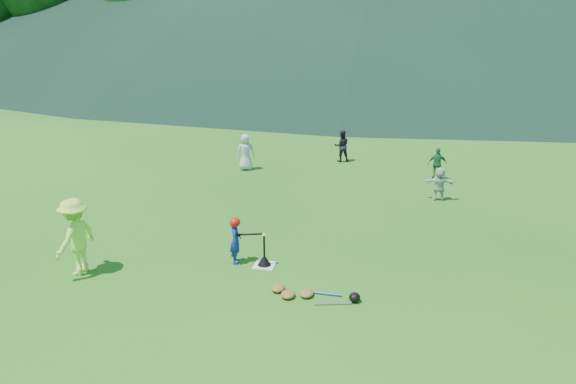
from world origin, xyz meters
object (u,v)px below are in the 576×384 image
object	(u,v)px
batter_child	(236,241)
batting_tee	(264,260)
fielder_c	(437,164)
fielder_a	(246,152)
fielder_b	(342,146)
fielder_d	(440,184)
home_plate	(264,265)
adult_coach	(75,237)
equipment_pile	(306,293)

from	to	relation	value
batter_child	batting_tee	size ratio (longest dim) A/B	1.54
batting_tee	fielder_c	bearing A→B (deg)	62.14
batter_child	fielder_a	bearing A→B (deg)	2.89
fielder_b	fielder_d	xyz separation A→B (m)	(3.32, -3.72, -0.08)
home_plate	fielder_b	bearing A→B (deg)	86.14
fielder_a	batter_child	bearing A→B (deg)	81.52
fielder_a	home_plate	bearing A→B (deg)	86.24
fielder_a	fielder_b	world-z (taller)	fielder_a
adult_coach	fielder_a	xyz separation A→B (m)	(1.28, 8.41, -0.20)
batter_child	home_plate	bearing A→B (deg)	-104.27
fielder_c	fielder_d	world-z (taller)	fielder_c
home_plate	batter_child	bearing A→B (deg)	177.23
fielder_b	batting_tee	distance (m)	9.08
adult_coach	fielder_b	bearing A→B (deg)	165.45
batter_child	fielder_c	bearing A→B (deg)	-43.28
fielder_b	fielder_d	bearing A→B (deg)	114.57
fielder_a	fielder_c	size ratio (longest dim) A/B	1.20
fielder_c	batting_tee	bearing A→B (deg)	55.39
home_plate	batting_tee	distance (m)	0.12
fielder_a	equipment_pile	bearing A→B (deg)	90.65
fielder_d	batting_tee	size ratio (longest dim) A/B	1.47
fielder_b	fielder_c	world-z (taller)	fielder_b
batter_child	adult_coach	distance (m)	3.37
batter_child	fielder_c	world-z (taller)	fielder_c
home_plate	batter_child	size ratio (longest dim) A/B	0.43
home_plate	fielder_d	xyz separation A→B (m)	(3.93, 5.33, 0.49)
home_plate	adult_coach	size ratio (longest dim) A/B	0.27
home_plate	fielder_c	bearing A→B (deg)	62.14
fielder_b	equipment_pile	xyz separation A→B (m)	(0.54, -10.22, -0.51)
batter_child	batting_tee	distance (m)	0.77
adult_coach	fielder_a	size ratio (longest dim) A/B	1.32
batting_tee	equipment_pile	world-z (taller)	batting_tee
fielder_b	home_plate	bearing A→B (deg)	68.93
fielder_b	batting_tee	size ratio (longest dim) A/B	1.71
equipment_pile	fielder_b	bearing A→B (deg)	93.03
fielder_d	home_plate	bearing A→B (deg)	52.59
fielder_d	batting_tee	bearing A→B (deg)	52.59
batter_child	fielder_d	distance (m)	7.02
fielder_c	fielder_b	bearing A→B (deg)	-32.06
fielder_a	fielder_b	xyz separation A→B (m)	(3.12, 1.80, -0.05)
fielder_d	batting_tee	xyz separation A→B (m)	(-3.93, -5.33, -0.37)
batter_child	fielder_b	world-z (taller)	fielder_b
fielder_b	equipment_pile	bearing A→B (deg)	75.82
fielder_c	fielder_d	bearing A→B (deg)	82.79
home_plate	fielder_c	xyz separation A→B (m)	(3.95, 7.47, 0.52)
batter_child	adult_coach	xyz separation A→B (m)	(-3.13, -1.19, 0.32)
fielder_a	batting_tee	size ratio (longest dim) A/B	1.87
fielder_d	batting_tee	distance (m)	6.64
batter_child	equipment_pile	xyz separation A→B (m)	(1.81, -1.20, -0.46)
home_plate	batter_child	distance (m)	0.84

